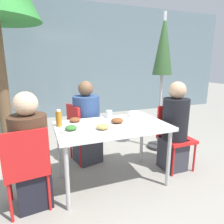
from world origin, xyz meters
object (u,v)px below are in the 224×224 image
(salad_bowl, at_px, (135,114))
(person_right, at_px, (175,129))
(chair_right, at_px, (174,132))
(chair_left, at_px, (27,164))
(drinking_cup, at_px, (109,114))
(person_far, at_px, (87,125))
(closed_umbrella, at_px, (163,53))
(person_left, at_px, (31,155))
(chair_far, at_px, (80,129))
(bottle, at_px, (59,118))

(salad_bowl, bearing_deg, person_right, -26.68)
(person_right, bearing_deg, chair_right, -121.90)
(chair_left, distance_m, chair_right, 1.89)
(person_right, height_order, drinking_cup, person_right)
(drinking_cup, bearing_deg, person_far, 123.77)
(person_right, relative_size, closed_umbrella, 0.55)
(closed_umbrella, height_order, salad_bowl, closed_umbrella)
(person_left, xyz_separation_m, chair_right, (1.83, 0.18, -0.05))
(chair_right, height_order, person_right, person_right)
(chair_left, distance_m, drinking_cup, 1.15)
(chair_left, bearing_deg, closed_umbrella, 16.44)
(chair_left, height_order, person_left, person_left)
(chair_right, height_order, chair_far, same)
(salad_bowl, bearing_deg, bottle, -175.31)
(drinking_cup, relative_size, salad_bowl, 0.55)
(chair_left, bearing_deg, bottle, 37.44)
(person_left, xyz_separation_m, person_far, (0.74, 0.73, 0.00))
(chair_right, xyz_separation_m, chair_far, (-1.18, 0.58, 0.00))
(person_right, distance_m, bottle, 1.50)
(person_far, height_order, salad_bowl, person_far)
(person_left, xyz_separation_m, chair_far, (0.65, 0.76, -0.05))
(chair_far, relative_size, salad_bowl, 4.87)
(person_far, relative_size, closed_umbrella, 0.55)
(person_left, relative_size, closed_umbrella, 0.54)
(chair_right, distance_m, chair_far, 1.32)
(closed_umbrella, height_order, bottle, closed_umbrella)
(person_far, bearing_deg, closed_umbrella, 78.75)
(chair_right, distance_m, salad_bowl, 0.61)
(chair_left, height_order, salad_bowl, chair_left)
(chair_far, bearing_deg, closed_umbrella, 77.33)
(chair_right, height_order, drinking_cup, chair_right)
(chair_right, height_order, salad_bowl, chair_right)
(person_left, bearing_deg, closed_umbrella, 14.77)
(person_far, bearing_deg, drinking_cup, 20.37)
(chair_left, relative_size, bottle, 4.51)
(person_right, height_order, person_far, person_right)
(bottle, bearing_deg, person_far, 48.15)
(chair_right, distance_m, person_far, 1.23)
(person_far, relative_size, bottle, 6.26)
(chair_right, bearing_deg, person_right, 58.10)
(person_left, relative_size, person_right, 0.97)
(chair_left, relative_size, drinking_cup, 8.90)
(person_right, height_order, chair_far, person_right)
(person_far, distance_m, salad_bowl, 0.73)
(chair_left, relative_size, closed_umbrella, 0.39)
(bottle, distance_m, salad_bowl, 1.01)
(bottle, height_order, drinking_cup, bottle)
(chair_right, relative_size, person_far, 0.72)
(person_right, distance_m, drinking_cup, 0.90)
(person_left, distance_m, bottle, 0.49)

